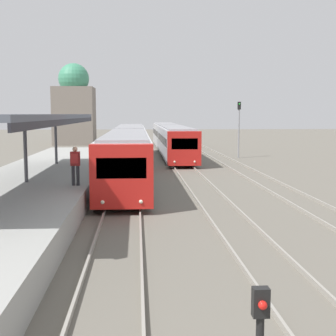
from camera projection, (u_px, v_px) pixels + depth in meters
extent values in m
cube|color=#4C515B|center=(24.00, 117.00, 20.66)|extent=(4.00, 19.67, 0.20)
cube|color=black|center=(69.00, 121.00, 20.81)|extent=(0.08, 19.67, 0.24)
cylinder|color=#47474C|center=(25.00, 151.00, 20.83)|extent=(0.16, 0.16, 2.83)
cylinder|color=#47474C|center=(56.00, 141.00, 28.63)|extent=(0.16, 0.16, 2.83)
cylinder|color=#2D2D33|center=(73.00, 176.00, 19.95)|extent=(0.14, 0.14, 0.85)
cylinder|color=#2D2D33|center=(78.00, 176.00, 19.96)|extent=(0.14, 0.14, 0.85)
cube|color=maroon|center=(75.00, 159.00, 19.87)|extent=(0.40, 0.22, 0.60)
sphere|color=tan|center=(75.00, 149.00, 19.82)|extent=(0.22, 0.22, 0.22)
cube|color=#B22828|center=(75.00, 159.00, 19.67)|extent=(0.30, 0.18, 0.40)
cube|color=red|center=(122.00, 176.00, 18.63)|extent=(2.51, 0.70, 2.56)
cube|color=black|center=(121.00, 168.00, 18.26)|extent=(1.96, 0.04, 0.82)
sphere|color=#EFEACC|center=(103.00, 202.00, 18.36)|extent=(0.16, 0.16, 0.16)
sphere|color=#EFEACC|center=(141.00, 202.00, 18.46)|extent=(0.16, 0.16, 0.16)
cube|color=silver|center=(126.00, 157.00, 26.78)|extent=(2.51, 15.74, 2.56)
cube|color=gray|center=(126.00, 134.00, 26.63)|extent=(2.21, 15.43, 0.12)
cube|color=black|center=(126.00, 152.00, 26.75)|extent=(2.53, 14.48, 0.67)
cylinder|color=black|center=(101.00, 193.00, 21.78)|extent=(0.12, 0.70, 0.70)
cylinder|color=black|center=(147.00, 193.00, 21.92)|extent=(0.12, 0.70, 0.70)
cylinder|color=black|center=(113.00, 168.00, 31.92)|extent=(0.12, 0.70, 0.70)
cylinder|color=black|center=(144.00, 168.00, 32.06)|extent=(0.12, 0.70, 0.70)
cube|color=silver|center=(130.00, 141.00, 42.73)|extent=(2.51, 15.74, 2.56)
cube|color=gray|center=(130.00, 126.00, 42.58)|extent=(2.21, 15.43, 0.12)
cube|color=black|center=(130.00, 138.00, 42.70)|extent=(2.53, 14.48, 0.67)
cylinder|color=black|center=(116.00, 160.00, 37.73)|extent=(0.12, 0.70, 0.70)
cylinder|color=black|center=(143.00, 159.00, 37.87)|extent=(0.12, 0.70, 0.70)
cylinder|color=black|center=(121.00, 150.00, 47.87)|extent=(0.12, 0.70, 0.70)
cylinder|color=black|center=(142.00, 150.00, 48.01)|extent=(0.12, 0.70, 0.70)
cube|color=red|center=(184.00, 148.00, 34.13)|extent=(2.45, 0.70, 2.50)
cube|color=black|center=(185.00, 144.00, 33.76)|extent=(1.91, 0.04, 0.80)
sphere|color=#EFEACC|center=(175.00, 162.00, 33.85)|extent=(0.16, 0.16, 0.16)
sphere|color=#EFEACC|center=(195.00, 162.00, 33.95)|extent=(0.16, 0.16, 0.16)
cube|color=#B7B7BC|center=(176.00, 142.00, 41.86)|extent=(2.45, 14.90, 2.50)
cube|color=gray|center=(176.00, 127.00, 41.71)|extent=(2.16, 14.61, 0.12)
cube|color=black|center=(176.00, 139.00, 41.83)|extent=(2.47, 13.71, 0.65)
cylinder|color=black|center=(167.00, 160.00, 37.13)|extent=(0.12, 0.70, 0.70)
cylinder|color=black|center=(193.00, 160.00, 37.26)|extent=(0.12, 0.70, 0.70)
cylinder|color=black|center=(161.00, 151.00, 46.73)|extent=(0.12, 0.70, 0.70)
cylinder|color=black|center=(182.00, 151.00, 46.86)|extent=(0.12, 0.70, 0.70)
cube|color=#B7B7BC|center=(165.00, 135.00, 56.98)|extent=(2.45, 14.90, 2.50)
cube|color=gray|center=(165.00, 124.00, 56.83)|extent=(2.16, 14.61, 0.12)
cube|color=black|center=(165.00, 132.00, 56.95)|extent=(2.47, 13.71, 0.65)
cylinder|color=black|center=(159.00, 147.00, 52.25)|extent=(0.12, 0.70, 0.70)
cylinder|color=black|center=(177.00, 147.00, 52.38)|extent=(0.12, 0.70, 0.70)
cylinder|color=black|center=(155.00, 142.00, 61.85)|extent=(0.12, 0.70, 0.70)
cylinder|color=black|center=(171.00, 142.00, 61.98)|extent=(0.12, 0.70, 0.70)
cube|color=black|center=(261.00, 302.00, 5.58)|extent=(0.20, 0.14, 0.36)
sphere|color=red|center=(263.00, 305.00, 5.49)|extent=(0.11, 0.11, 0.11)
cylinder|color=gray|center=(239.00, 130.00, 42.61)|extent=(0.14, 0.14, 5.12)
cube|color=black|center=(239.00, 106.00, 42.35)|extent=(0.28, 0.20, 0.70)
sphere|color=green|center=(240.00, 104.00, 42.22)|extent=(0.14, 0.14, 0.14)
cube|color=slate|center=(75.00, 116.00, 61.58)|extent=(5.20, 5.20, 7.50)
sphere|color=#3D8966|center=(74.00, 79.00, 61.03)|extent=(4.00, 4.00, 4.00)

